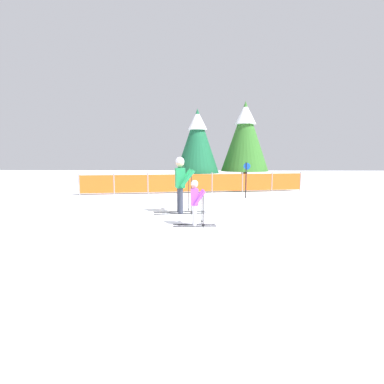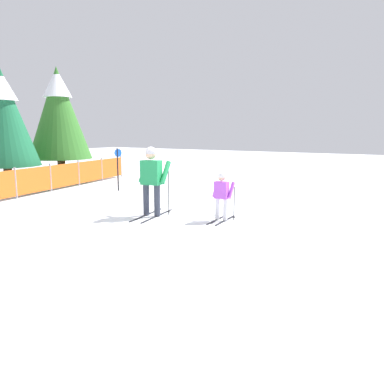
% 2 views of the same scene
% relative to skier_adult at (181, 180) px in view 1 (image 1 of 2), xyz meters
% --- Properties ---
extents(ground_plane, '(60.00, 60.00, 0.00)m').
position_rel_skier_adult_xyz_m(ground_plane, '(0.01, 0.00, -1.02)').
color(ground_plane, white).
extents(skier_adult, '(1.65, 0.78, 1.71)m').
position_rel_skier_adult_xyz_m(skier_adult, '(0.00, 0.00, 0.00)').
color(skier_adult, black).
rests_on(skier_adult, ground_plane).
extents(skier_child, '(1.09, 0.55, 1.14)m').
position_rel_skier_adult_xyz_m(skier_child, '(0.47, -1.69, -0.35)').
color(skier_child, black).
rests_on(skier_child, ground_plane).
extents(safety_fence, '(10.61, 2.12, 0.98)m').
position_rel_skier_adult_xyz_m(safety_fence, '(0.40, 5.23, -0.53)').
color(safety_fence, gray).
rests_on(safety_fence, ground_plane).
extents(conifer_far, '(2.49, 2.49, 4.62)m').
position_rel_skier_adult_xyz_m(conifer_far, '(2.93, 6.99, 1.84)').
color(conifer_far, '#4C3823').
rests_on(conifer_far, ground_plane).
extents(conifer_near, '(2.26, 2.26, 4.21)m').
position_rel_skier_adult_xyz_m(conifer_near, '(0.43, 6.72, 1.58)').
color(conifer_near, '#4C3823').
rests_on(conifer_near, ground_plane).
extents(trail_marker, '(0.28, 0.09, 1.50)m').
position_rel_skier_adult_xyz_m(trail_marker, '(2.51, 3.47, -0.10)').
color(trail_marker, black).
rests_on(trail_marker, ground_plane).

